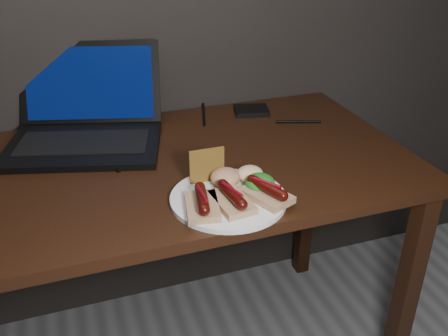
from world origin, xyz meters
name	(u,v)px	position (x,y,z in m)	size (l,w,h in m)	color
desk	(150,195)	(0.00, 1.38, 0.66)	(1.40, 0.70, 0.75)	black
laptop	(86,123)	(-0.13, 1.60, 0.80)	(0.49, 0.46, 0.25)	black
hard_drive	(251,111)	(0.39, 1.63, 0.76)	(0.11, 0.09, 0.02)	black
desk_cables	(138,140)	(0.00, 1.54, 0.75)	(1.09, 0.42, 0.01)	black
plate	(228,199)	(0.14, 1.15, 0.76)	(0.27, 0.27, 0.01)	white
bread_sausage_left	(202,203)	(0.07, 1.12, 0.78)	(0.09, 0.13, 0.04)	tan
bread_sausage_center	(232,199)	(0.14, 1.11, 0.78)	(0.08, 0.12, 0.04)	tan
bread_sausage_right	(267,192)	(0.22, 1.11, 0.78)	(0.11, 0.13, 0.04)	tan
crispbread	(207,165)	(0.12, 1.23, 0.80)	(0.09, 0.01, 0.09)	olive
salad_greens	(260,183)	(0.22, 1.15, 0.78)	(0.07, 0.07, 0.04)	#195110
salsa_mound	(225,177)	(0.15, 1.20, 0.78)	(0.07, 0.07, 0.04)	#A41B10
coleslaw_mound	(250,174)	(0.21, 1.20, 0.78)	(0.06, 0.06, 0.04)	silver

